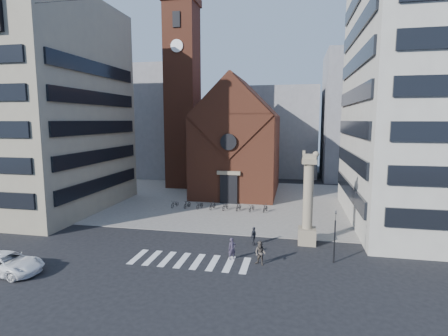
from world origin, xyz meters
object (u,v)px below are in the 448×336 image
Objects in this scene: pedestrian_1 at (260,253)px; traffic_light at (335,235)px; white_car at (7,263)px; pedestrian_0 at (232,249)px; scooter_0 at (175,204)px; pedestrian_2 at (254,236)px; lion_column at (308,207)px.

traffic_light is at bearing 38.29° from pedestrian_1.
pedestrian_0 is at bearing -66.49° from white_car.
traffic_light reaches higher than scooter_0.
traffic_light is 8.32m from pedestrian_0.
scooter_0 is (-10.38, 15.38, -0.40)m from pedestrian_0.
pedestrian_1 is at bearing -70.77° from white_car.
pedestrian_2 is at bearing 157.91° from traffic_light.
pedestrian_2 is at bearing -165.53° from lion_column.
white_car is (-24.20, -6.93, -1.52)m from traffic_light.
pedestrian_0 is 18.56m from scooter_0.
white_car is (-22.21, -10.93, -2.69)m from lion_column.
lion_column is at bearing 6.36° from pedestrian_0.
pedestrian_2 is 16.53m from scooter_0.
pedestrian_1 is 1.13× the size of pedestrian_2.
pedestrian_1 is at bearing -148.20° from pedestrian_2.
pedestrian_0 is 1.04× the size of scooter_0.
traffic_light reaches higher than pedestrian_2.
pedestrian_1 is (2.38, -0.65, 0.05)m from pedestrian_0.
lion_column is at bearing -57.13° from pedestrian_2.
lion_column is 7.21m from pedestrian_1.
lion_column reaches higher than white_car.
white_car is at bearing -141.35° from pedestrian_1.
pedestrian_0 is at bearing -172.56° from pedestrian_1.
pedestrian_2 is (-6.80, 2.76, -1.45)m from traffic_light.
traffic_light is 23.54m from scooter_0.
pedestrian_1 is (18.44, 5.31, 0.19)m from white_car.
pedestrian_2 is at bearing -57.73° from white_car.
pedestrian_2 is 0.97× the size of scooter_0.
pedestrian_2 reaches higher than white_car.
traffic_light is 25.22m from white_car.
scooter_0 is (-12.76, 16.03, -0.45)m from pedestrian_1.
lion_column is 5.15× the size of pedestrian_2.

